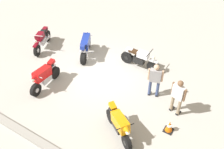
# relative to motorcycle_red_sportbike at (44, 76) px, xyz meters

# --- Properties ---
(ground_plane) EXTENTS (40.00, 40.00, 0.00)m
(ground_plane) POSITION_rel_motorcycle_red_sportbike_xyz_m (-1.64, -2.11, -0.59)
(ground_plane) COLOR #ADAAA3
(curb_edge) EXTENTS (14.00, 0.30, 0.15)m
(curb_edge) POSITION_rel_motorcycle_red_sportbike_xyz_m (-1.64, 2.49, -0.52)
(curb_edge) COLOR gray
(curb_edge) RESTS_ON ground
(motorcycle_red_sportbike) EXTENTS (0.70, 1.96, 1.14)m
(motorcycle_red_sportbike) POSITION_rel_motorcycle_red_sportbike_xyz_m (0.00, 0.00, 0.00)
(motorcycle_red_sportbike) COLOR black
(motorcycle_red_sportbike) RESTS_ON ground
(motorcycle_orange_sportbike) EXTENTS (1.72, 1.26, 1.14)m
(motorcycle_orange_sportbike) POSITION_rel_motorcycle_red_sportbike_xyz_m (-4.25, 0.56, 0.00)
(motorcycle_orange_sportbike) COLOR black
(motorcycle_orange_sportbike) RESTS_ON ground
(motorcycle_silver_cruiser) EXTENTS (2.09, 0.70, 1.09)m
(motorcycle_silver_cruiser) POSITION_rel_motorcycle_red_sportbike_xyz_m (-3.02, -3.52, -0.07)
(motorcycle_silver_cruiser) COLOR black
(motorcycle_silver_cruiser) RESTS_ON ground
(motorcycle_maroon_cruiser) EXTENTS (0.94, 1.99, 1.09)m
(motorcycle_maroon_cruiser) POSITION_rel_motorcycle_red_sportbike_xyz_m (2.28, -2.25, -0.07)
(motorcycle_maroon_cruiser) COLOR black
(motorcycle_maroon_cruiser) RESTS_ON ground
(motorcycle_blue_sportbike) EXTENTS (1.05, 1.84, 1.14)m
(motorcycle_blue_sportbike) POSITION_rel_motorcycle_red_sportbike_xyz_m (-0.17, -2.91, 0.00)
(motorcycle_blue_sportbike) COLOR black
(motorcycle_blue_sportbike) RESTS_ON ground
(person_in_gray_shirt) EXTENTS (0.66, 0.43, 1.72)m
(person_in_gray_shirt) POSITION_rel_motorcycle_red_sportbike_xyz_m (-4.47, -2.04, 0.39)
(person_in_gray_shirt) COLOR #384772
(person_in_gray_shirt) RESTS_ON ground
(person_in_white_shirt) EXTENTS (0.66, 0.42, 1.73)m
(person_in_white_shirt) POSITION_rel_motorcycle_red_sportbike_xyz_m (-5.64, -1.60, 0.40)
(person_in_white_shirt) COLOR gray
(person_in_white_shirt) RESTS_ON ground
(traffic_cone) EXTENTS (0.36, 0.36, 0.53)m
(traffic_cone) POSITION_rel_motorcycle_red_sportbike_xyz_m (-5.81, -0.59, -0.33)
(traffic_cone) COLOR black
(traffic_cone) RESTS_ON ground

